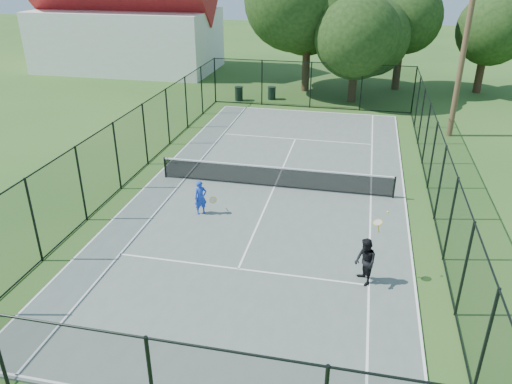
% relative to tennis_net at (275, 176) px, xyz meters
% --- Properties ---
extents(ground, '(120.00, 120.00, 0.00)m').
position_rel_tennis_net_xyz_m(ground, '(0.00, 0.00, -0.58)').
color(ground, '#254F1B').
extents(tennis_court, '(11.00, 24.00, 0.06)m').
position_rel_tennis_net_xyz_m(tennis_court, '(0.00, 0.00, -0.55)').
color(tennis_court, '#536259').
rests_on(tennis_court, ground).
extents(tennis_net, '(10.08, 0.08, 0.95)m').
position_rel_tennis_net_xyz_m(tennis_net, '(0.00, 0.00, 0.00)').
color(tennis_net, black).
rests_on(tennis_net, tennis_court).
extents(fence, '(13.10, 26.10, 3.00)m').
position_rel_tennis_net_xyz_m(fence, '(0.00, 0.00, 0.92)').
color(fence, black).
rests_on(fence, ground).
extents(tree_near_left, '(7.12, 7.12, 9.28)m').
position_rel_tennis_net_xyz_m(tree_near_left, '(-0.89, 17.53, 5.13)').
color(tree_near_left, '#332114').
rests_on(tree_near_left, ground).
extents(tree_near_mid, '(6.19, 6.19, 8.09)m').
position_rel_tennis_net_xyz_m(tree_near_mid, '(2.63, 15.17, 4.41)').
color(tree_near_mid, '#332114').
rests_on(tree_near_mid, ground).
extents(tree_near_right, '(5.79, 5.79, 7.99)m').
position_rel_tennis_net_xyz_m(tree_near_right, '(5.70, 19.47, 4.50)').
color(tree_near_right, '#332114').
rests_on(tree_near_right, ground).
extents(tree_far_right, '(4.90, 4.90, 6.48)m').
position_rel_tennis_net_xyz_m(tree_far_right, '(11.55, 19.70, 3.43)').
color(tree_far_right, '#332114').
rests_on(tree_far_right, ground).
extents(building, '(15.30, 8.15, 11.87)m').
position_rel_tennis_net_xyz_m(building, '(-17.00, 22.00, 4.35)').
color(building, silver).
rests_on(building, ground).
extents(trash_bin_left, '(0.58, 0.58, 0.97)m').
position_rel_tennis_net_xyz_m(trash_bin_left, '(-5.03, 13.74, -0.09)').
color(trash_bin_left, black).
rests_on(trash_bin_left, ground).
extents(trash_bin_right, '(0.58, 0.58, 0.87)m').
position_rel_tennis_net_xyz_m(trash_bin_right, '(-2.87, 14.55, -0.14)').
color(trash_bin_right, black).
rests_on(trash_bin_right, ground).
extents(utility_pole, '(1.40, 0.30, 8.73)m').
position_rel_tennis_net_xyz_m(utility_pole, '(8.32, 9.00, 3.85)').
color(utility_pole, '#4C3823').
rests_on(utility_pole, ground).
extents(player_blue, '(0.88, 0.56, 1.35)m').
position_rel_tennis_net_xyz_m(player_blue, '(-2.34, -2.99, 0.16)').
color(player_blue, '#163AC1').
rests_on(player_blue, tennis_court).
extents(player_black, '(0.97, 1.05, 2.25)m').
position_rel_tennis_net_xyz_m(player_black, '(3.93, -6.29, 0.24)').
color(player_black, black).
rests_on(player_black, tennis_court).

